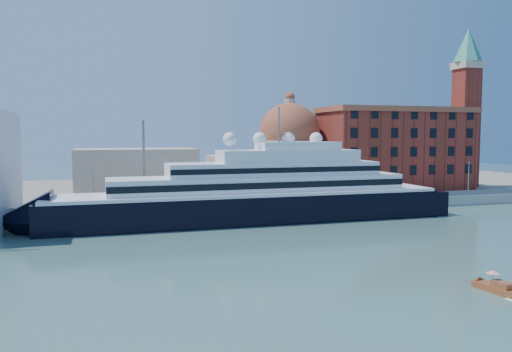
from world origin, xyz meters
name	(u,v)px	position (x,y,z in m)	size (l,w,h in m)	color
ground	(290,245)	(0.00, 0.00, 0.00)	(400.00, 400.00, 0.00)	#335855
quay	(236,208)	(0.00, 34.00, 1.25)	(180.00, 10.00, 2.50)	gray
land	(201,190)	(0.00, 75.00, 1.00)	(260.00, 72.00, 2.00)	slate
quay_fence	(241,202)	(0.00, 29.50, 3.10)	(180.00, 0.10, 1.20)	slate
superyacht	(238,199)	(-2.42, 23.00, 4.68)	(90.74, 12.58, 27.12)	black
water_taxi	(496,287)	(13.45, -28.88, 0.59)	(2.40, 5.36, 2.46)	brown
warehouse	(395,148)	(52.00, 52.00, 13.79)	(43.00, 19.00, 23.25)	maroon
campanile	(466,97)	(76.00, 52.00, 28.76)	(8.40, 8.40, 47.00)	maroon
church	(236,159)	(6.39, 57.72, 10.91)	(66.00, 18.00, 25.50)	beige
lamp_posts	(180,171)	(-12.67, 32.27, 9.84)	(120.80, 2.40, 18.00)	slate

